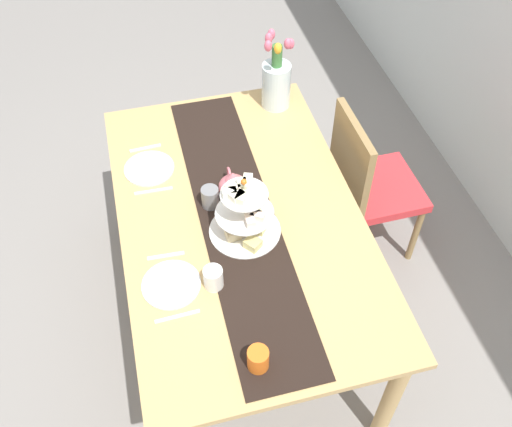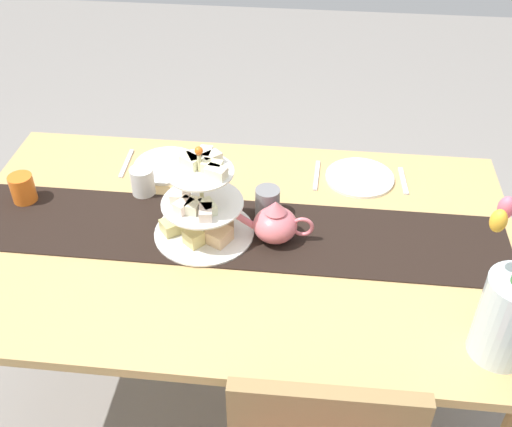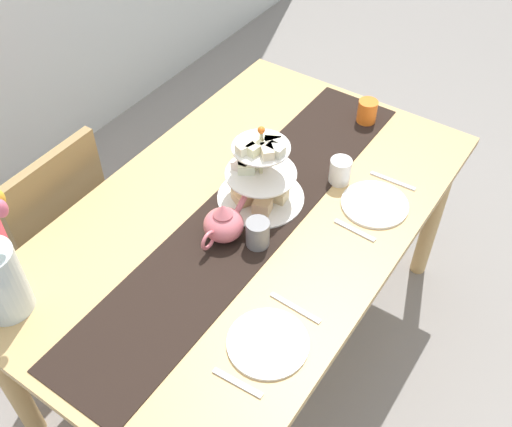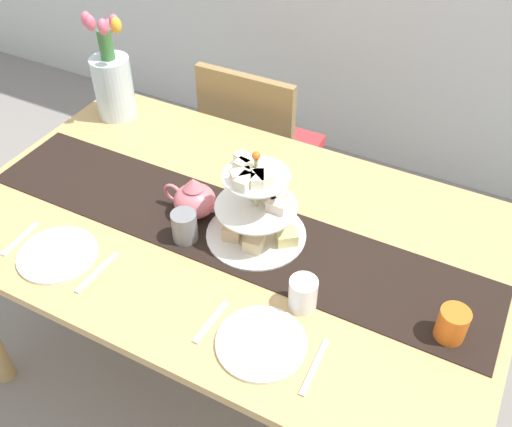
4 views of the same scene
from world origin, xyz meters
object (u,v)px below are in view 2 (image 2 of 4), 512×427
tiered_cake_stand (202,207)px  knife_left (317,175)px  knife_right (126,163)px  mug_white_text (143,181)px  dining_table (235,260)px  mug_grey (268,202)px  dinner_plate_left (360,177)px  tulip_vase (511,310)px  teapot (276,224)px  fork_right (208,168)px  mug_orange (23,189)px  dinner_plate_right (167,165)px  fork_left (403,181)px

tiered_cake_stand → knife_left: bearing=-133.7°
knife_right → mug_white_text: size_ratio=1.79×
dining_table → mug_grey: 0.21m
dinner_plate_left → mug_grey: (0.29, 0.23, 0.05)m
dining_table → mug_grey: (-0.09, -0.11, 0.15)m
knife_left → dinner_plate_left: bearing=180.0°
tulip_vase → knife_left: size_ratio=2.46×
teapot → knife_left: teapot is taller
fork_right → mug_white_text: bearing=40.9°
teapot → knife_left: size_ratio=1.40×
teapot → mug_grey: size_ratio=2.51×
dining_table → teapot: size_ratio=7.08×
tiered_cake_stand → teapot: 0.22m
tulip_vase → knife_left: (0.46, -0.69, -0.14)m
knife_left → mug_orange: (0.93, 0.24, 0.04)m
tiered_cake_stand → mug_orange: tiered_cake_stand is taller
dinner_plate_right → dinner_plate_left: bearing=180.0°
tulip_vase → mug_grey: 0.77m
tiered_cake_stand → knife_left: size_ratio=1.79×
dining_table → knife_left: 0.43m
fork_right → dining_table: bearing=112.1°
dining_table → dinner_plate_right: (0.28, -0.34, 0.10)m
fork_right → mug_white_text: 0.25m
dining_table → fork_left: bearing=-147.1°
dinner_plate_left → fork_right: 0.52m
mug_white_text → mug_orange: bearing=12.4°
dinner_plate_left → mug_orange: (1.07, 0.24, 0.04)m
teapot → mug_orange: (0.81, -0.10, -0.01)m
tulip_vase → fork_left: 0.73m
knife_left → dinner_plate_right: bearing=0.0°
mug_grey → dinner_plate_left: bearing=-141.6°
dining_table → knife_left: size_ratio=9.93×
tulip_vase → mug_orange: tulip_vase is taller
teapot → knife_right: (0.55, -0.34, -0.06)m
tulip_vase → mug_orange: 1.46m
fork_left → mug_orange: 1.24m
dining_table → fork_left: 0.63m
dining_table → mug_orange: bearing=-8.1°
dining_table → knife_right: (0.43, -0.34, 0.10)m
tiered_cake_stand → knife_right: bearing=-45.5°
fork_left → mug_grey: (0.44, 0.23, 0.05)m
dinner_plate_left → mug_grey: mug_grey is taller
teapot → fork_right: teapot is taller
dinner_plate_left → mug_white_text: (0.70, 0.16, 0.04)m
tiered_cake_stand → knife_left: 0.48m
fork_right → mug_grey: bearing=134.4°
tulip_vase → mug_white_text: size_ratio=4.40×
dinner_plate_right → teapot: bearing=140.0°
tulip_vase → knife_right: tulip_vase is taller
tulip_vase → knife_right: size_ratio=2.46×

